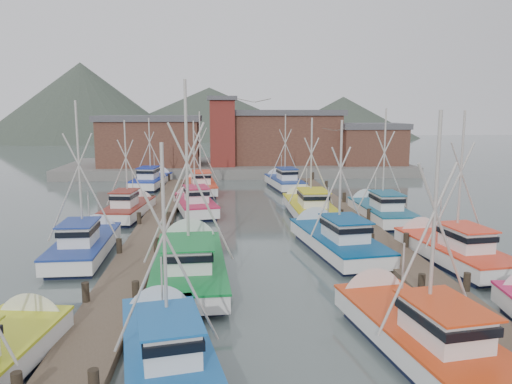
{
  "coord_description": "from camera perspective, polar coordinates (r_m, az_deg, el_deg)",
  "views": [
    {
      "loc": [
        -2.59,
        -28.7,
        8.07
      ],
      "look_at": [
        -0.05,
        4.44,
        2.6
      ],
      "focal_mm": 35.0,
      "sensor_mm": 36.0,
      "label": 1
    }
  ],
  "objects": [
    {
      "name": "lookout_tower",
      "position": [
        61.76,
        -3.87,
        6.99
      ],
      "size": [
        3.6,
        3.6,
        8.5
      ],
      "color": "maroon",
      "rests_on": "quay"
    },
    {
      "name": "shed_right",
      "position": [
        65.83,
        12.99,
        5.42
      ],
      "size": [
        8.48,
        6.36,
        5.2
      ],
      "color": "brown",
      "rests_on": "quay"
    },
    {
      "name": "dock_right",
      "position": [
        35.02,
        11.65,
        -3.82
      ],
      "size": [
        2.3,
        46.0,
        1.5
      ],
      "color": "#4D3F2F",
      "rests_on": "ground"
    },
    {
      "name": "quay",
      "position": [
        66.18,
        -2.12,
        2.86
      ],
      "size": [
        44.0,
        16.0,
        1.2
      ],
      "primitive_type": "cube",
      "color": "slate",
      "rests_on": "ground"
    },
    {
      "name": "boat_4",
      "position": [
        24.83,
        -7.64,
        -8.04
      ],
      "size": [
        4.24,
        10.62,
        10.43
      ],
      "rotation": [
        0.0,
        0.0,
        0.05
      ],
      "color": "black",
      "rests_on": "ground"
    },
    {
      "name": "boat_8",
      "position": [
        40.18,
        -7.12,
        -1.33
      ],
      "size": [
        4.05,
        8.66,
        7.92
      ],
      "rotation": [
        0.0,
        0.0,
        0.19
      ],
      "color": "black",
      "rests_on": "ground"
    },
    {
      "name": "gull_far",
      "position": [
        30.94,
        9.04,
        7.04
      ],
      "size": [
        1.55,
        0.63,
        0.24
      ],
      "rotation": [
        0.0,
        0.0,
        -0.13
      ],
      "color": "gray",
      "rests_on": "ground"
    },
    {
      "name": "dock_left",
      "position": [
        33.97,
        -11.76,
        -4.23
      ],
      "size": [
        2.3,
        46.0,
        1.5
      ],
      "color": "#4D3F2F",
      "rests_on": "ground"
    },
    {
      "name": "boat_10",
      "position": [
        39.17,
        -14.17,
        -1.82
      ],
      "size": [
        3.27,
        8.03,
        7.93
      ],
      "rotation": [
        0.0,
        0.0,
        -0.12
      ],
      "color": "black",
      "rests_on": "ground"
    },
    {
      "name": "boat_12",
      "position": [
        49.87,
        -6.39,
        0.77
      ],
      "size": [
        3.51,
        9.0,
        8.68
      ],
      "rotation": [
        0.0,
        0.0,
        0.09
      ],
      "color": "black",
      "rests_on": "ground"
    },
    {
      "name": "boat_13",
      "position": [
        52.23,
        3.14,
        1.2
      ],
      "size": [
        3.54,
        8.67,
        8.31
      ],
      "rotation": [
        0.0,
        0.0,
        0.12
      ],
      "color": "black",
      "rests_on": "ground"
    },
    {
      "name": "ground",
      "position": [
        29.93,
        0.74,
        -6.3
      ],
      "size": [
        260.0,
        260.0,
        0.0
      ],
      "primitive_type": "plane",
      "color": "#4F5E5B",
      "rests_on": "ground"
    },
    {
      "name": "boat_1",
      "position": [
        18.33,
        17.77,
        -14.91
      ],
      "size": [
        4.17,
        9.46,
        8.87
      ],
      "rotation": [
        0.0,
        0.0,
        0.15
      ],
      "color": "black",
      "rests_on": "ground"
    },
    {
      "name": "boat_7",
      "position": [
        28.92,
        21.1,
        -6.1
      ],
      "size": [
        3.75,
        8.95,
        8.79
      ],
      "rotation": [
        0.0,
        0.0,
        0.13
      ],
      "color": "black",
      "rests_on": "ground"
    },
    {
      "name": "boat_14",
      "position": [
        54.23,
        -11.74,
        1.32
      ],
      "size": [
        3.81,
        9.18,
        8.02
      ],
      "rotation": [
        0.0,
        0.0,
        -0.13
      ],
      "color": "black",
      "rests_on": "ground"
    },
    {
      "name": "boat_5",
      "position": [
        29.39,
        8.88,
        -5.34
      ],
      "size": [
        4.25,
        9.85,
        8.39
      ],
      "rotation": [
        0.0,
        0.0,
        0.14
      ],
      "color": "black",
      "rests_on": "ground"
    },
    {
      "name": "shed_center",
      "position": [
        66.35,
        3.08,
        6.41
      ],
      "size": [
        14.84,
        9.54,
        6.9
      ],
      "color": "brown",
      "rests_on": "quay"
    },
    {
      "name": "boat_0",
      "position": [
        16.72,
        -10.24,
        -17.06
      ],
      "size": [
        4.01,
        8.58,
        7.82
      ],
      "rotation": [
        0.0,
        0.0,
        0.19
      ],
      "color": "black",
      "rests_on": "ground"
    },
    {
      "name": "gull_near",
      "position": [
        23.13,
        -0.21,
        10.36
      ],
      "size": [
        1.55,
        0.64,
        0.24
      ],
      "rotation": [
        0.0,
        0.0,
        -0.18
      ],
      "color": "gray",
      "rests_on": "ground"
    },
    {
      "name": "boat_11",
      "position": [
        38.34,
        13.85,
        -2.04
      ],
      "size": [
        3.63,
        8.81,
        8.93
      ],
      "rotation": [
        0.0,
        0.0,
        0.02
      ],
      "color": "black",
      "rests_on": "ground"
    },
    {
      "name": "shed_left",
      "position": [
        64.37,
        -11.95,
        5.82
      ],
      "size": [
        12.72,
        8.48,
        6.2
      ],
      "color": "brown",
      "rests_on": "quay"
    },
    {
      "name": "boat_9",
      "position": [
        38.72,
        6.03,
        -1.71
      ],
      "size": [
        3.45,
        9.6,
        8.37
      ],
      "rotation": [
        0.0,
        0.0,
        0.0
      ],
      "color": "black",
      "rests_on": "ground"
    },
    {
      "name": "boat_6",
      "position": [
        29.54,
        -18.8,
        -5.65
      ],
      "size": [
        3.76,
        8.56,
        9.27
      ],
      "rotation": [
        0.0,
        0.0,
        0.02
      ],
      "color": "black",
      "rests_on": "ground"
    },
    {
      "name": "distant_hills",
      "position": [
        151.85,
        -8.27,
        6.21
      ],
      "size": [
        175.0,
        140.0,
        42.0
      ],
      "color": "#445043",
      "rests_on": "ground"
    }
  ]
}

